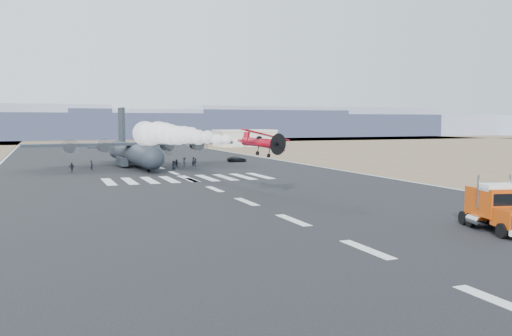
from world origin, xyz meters
TOP-DOWN VIEW (x-y plane):
  - ground at (0.00, 0.00)m, footprint 500.00×500.00m
  - scrub_far at (0.00, 230.00)m, footprint 500.00×80.00m
  - runway_markings at (0.00, 60.00)m, footprint 60.00×260.00m
  - ridge_seg_d at (0.00, 260.00)m, footprint 150.00×50.00m
  - ridge_seg_e at (65.00, 260.00)m, footprint 150.00×50.00m
  - ridge_seg_f at (130.00, 260.00)m, footprint 150.00×50.00m
  - ridge_seg_g at (195.00, 260.00)m, footprint 150.00×50.00m
  - hangar_right at (46.00, 150.00)m, footprint 20.50×12.50m
  - semi_truck at (13.36, 1.70)m, footprint 4.36×8.76m
  - aerobatic_biplane at (2.84, 26.64)m, footprint 6.90×6.37m
  - smoke_trail at (-2.56, 56.69)m, footprint 8.73×36.87m
  - transport_aircraft at (-4.48, 75.53)m, footprint 40.82×33.59m
  - support_vehicle at (18.70, 80.39)m, footprint 4.31×1.99m
  - crew_a at (-3.00, 67.36)m, footprint 0.79×0.75m
  - crew_b at (6.85, 72.54)m, footprint 1.02×1.00m
  - crew_c at (4.87, 72.12)m, footprint 0.60×1.21m
  - crew_d at (-16.39, 66.56)m, footprint 1.16×0.73m
  - crew_e at (1.54, 66.93)m, footprint 0.90×0.92m
  - crew_f at (2.81, 70.02)m, footprint 1.36×1.45m
  - crew_g at (-12.81, 69.89)m, footprint 0.77×0.84m
  - crew_h at (7.08, 72.05)m, footprint 0.53×0.80m

SIDE VIEW (x-z plane):
  - ground at x=0.00m, z-range 0.00..0.00m
  - scrub_far at x=0.00m, z-range 0.00..0.00m
  - runway_markings at x=0.00m, z-range 0.00..0.01m
  - support_vehicle at x=18.70m, z-range 0.00..1.20m
  - crew_h at x=7.08m, z-range 0.00..1.58m
  - crew_f at x=2.81m, z-range 0.00..1.62m
  - crew_e at x=1.54m, z-range 0.00..1.63m
  - crew_a at x=-3.00m, z-range 0.00..1.70m
  - crew_b at x=6.85m, z-range 0.00..1.81m
  - crew_d at x=-16.39m, z-range 0.00..1.84m
  - crew_c at x=4.87m, z-range 0.00..1.85m
  - crew_g at x=-12.81m, z-range 0.00..1.87m
  - semi_truck at x=13.36m, z-range -0.03..3.81m
  - hangar_right at x=46.00m, z-range 0.06..5.96m
  - transport_aircraft at x=-4.48m, z-range -2.85..8.93m
  - aerobatic_biplane at x=2.84m, z-range 4.85..8.12m
  - ridge_seg_d at x=0.00m, z-range 0.00..13.00m
  - ridge_seg_g at x=195.00m, z-range 0.00..13.00m
  - smoke_trail at x=-2.56m, z-range 4.58..8.93m
  - ridge_seg_e at x=65.00m, z-range 0.00..15.00m
  - ridge_seg_f at x=130.00m, z-range 0.00..17.00m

